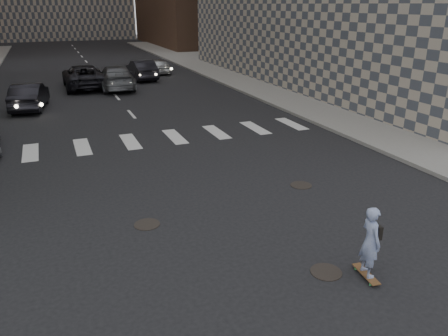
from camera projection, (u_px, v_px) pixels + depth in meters
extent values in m
plane|color=black|center=(232.00, 231.00, 11.44)|extent=(160.00, 160.00, 0.00)
cube|color=gray|center=(304.00, 80.00, 33.84)|extent=(13.00, 80.00, 0.15)
cube|color=black|center=(311.00, 66.00, 26.80)|extent=(0.30, 18.00, 4.00)
cylinder|color=black|center=(326.00, 272.00, 9.68)|extent=(0.70, 0.70, 0.02)
cylinder|color=black|center=(147.00, 224.00, 11.78)|extent=(0.70, 0.70, 0.02)
cylinder|color=black|center=(301.00, 185.00, 14.32)|extent=(0.70, 0.70, 0.02)
cube|color=brown|center=(366.00, 274.00, 9.49)|extent=(0.32, 0.86, 0.02)
cylinder|color=green|center=(370.00, 284.00, 9.22)|extent=(0.04, 0.06, 0.06)
cylinder|color=green|center=(377.00, 283.00, 9.26)|extent=(0.04, 0.06, 0.06)
cylinder|color=green|center=(355.00, 269.00, 9.77)|extent=(0.04, 0.06, 0.06)
cylinder|color=green|center=(361.00, 268.00, 9.80)|extent=(0.04, 0.06, 0.06)
imported|color=#94A0D8|center=(370.00, 242.00, 9.21)|extent=(0.45, 0.62, 1.59)
cube|color=black|center=(377.00, 231.00, 9.22)|extent=(0.13, 0.27, 0.30)
imported|color=black|center=(29.00, 96.00, 24.53)|extent=(2.16, 4.65, 1.47)
imported|color=#53565B|center=(116.00, 77.00, 30.43)|extent=(2.59, 5.69, 1.62)
imported|color=black|center=(84.00, 77.00, 30.66)|extent=(2.72, 5.84, 1.62)
imported|color=silver|center=(158.00, 66.00, 37.24)|extent=(1.77, 3.85, 1.28)
imported|color=black|center=(142.00, 70.00, 34.28)|extent=(1.75, 4.64, 1.51)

